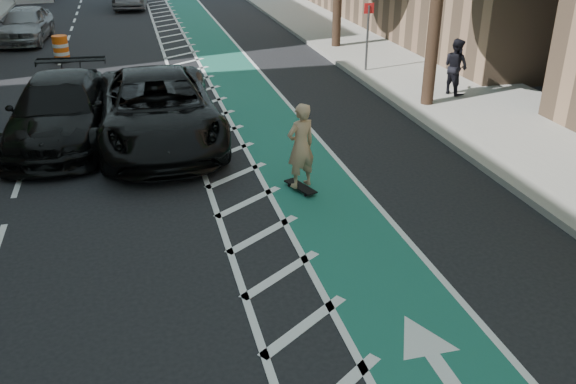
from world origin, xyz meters
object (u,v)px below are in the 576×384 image
object	(u,v)px
suv_far	(60,111)
barrel_a	(55,145)
skateboarder	(301,146)
suv_near	(158,109)

from	to	relation	value
suv_far	barrel_a	bearing A→B (deg)	-88.19
skateboarder	barrel_a	xyz separation A→B (m)	(-5.15, 2.96, -0.59)
suv_near	suv_far	distance (m)	2.50
suv_far	barrel_a	world-z (taller)	suv_far
skateboarder	suv_far	world-z (taller)	skateboarder
skateboarder	suv_near	bearing A→B (deg)	-74.54
suv_near	suv_far	size ratio (longest dim) A/B	1.13
suv_near	suv_far	xyz separation A→B (m)	(-2.40, 0.69, -0.07)
skateboarder	suv_near	xyz separation A→B (m)	(-2.68, 3.75, -0.15)
skateboarder	barrel_a	size ratio (longest dim) A/B	1.97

